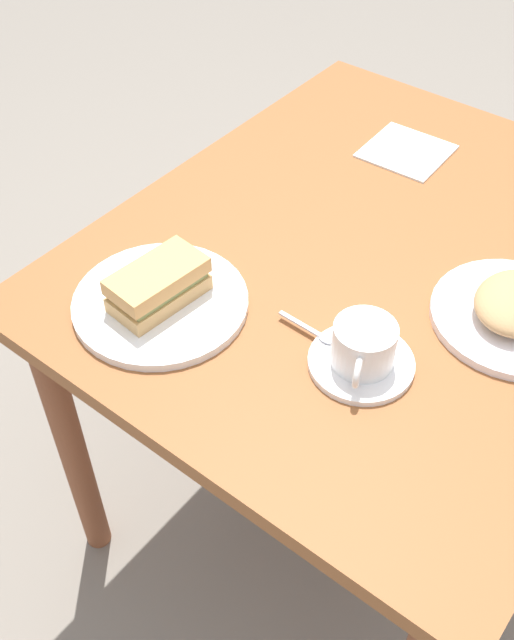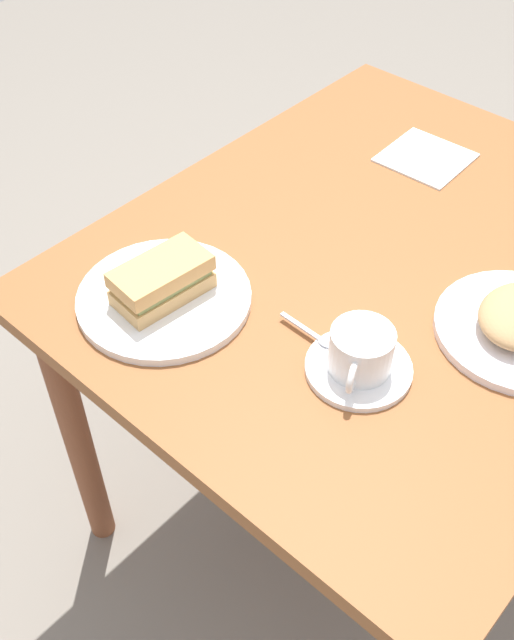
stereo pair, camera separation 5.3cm
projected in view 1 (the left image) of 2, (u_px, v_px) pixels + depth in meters
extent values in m
plane|color=slate|center=(345.00, 488.00, 1.75)|extent=(6.00, 6.00, 0.00)
cube|color=brown|center=(382.00, 256.00, 1.24)|extent=(1.02, 0.86, 0.03)
cylinder|color=brown|center=(334.00, 219.00, 1.90)|extent=(0.05, 0.05, 0.70)
cylinder|color=brown|center=(72.00, 446.00, 1.41)|extent=(0.05, 0.05, 0.70)
cylinder|color=white|center=(161.00, 303.00, 1.13)|extent=(0.27, 0.27, 0.01)
cube|color=tan|center=(159.00, 293.00, 1.12)|extent=(0.15, 0.09, 0.03)
cube|color=olive|center=(158.00, 285.00, 1.10)|extent=(0.14, 0.09, 0.01)
cube|color=tan|center=(157.00, 276.00, 1.09)|extent=(0.15, 0.09, 0.03)
cylinder|color=white|center=(361.00, 363.00, 1.05)|extent=(0.15, 0.15, 0.01)
cylinder|color=white|center=(364.00, 344.00, 1.02)|extent=(0.09, 0.09, 0.07)
cylinder|color=#9E7A56|center=(366.00, 330.00, 1.00)|extent=(0.08, 0.08, 0.01)
torus|color=white|center=(358.00, 372.00, 0.99)|extent=(0.05, 0.03, 0.05)
cube|color=silver|center=(301.00, 324.00, 1.09)|extent=(0.01, 0.08, 0.00)
ellipsoid|color=silver|center=(327.00, 339.00, 1.07)|extent=(0.02, 0.03, 0.01)
cylinder|color=white|center=(514.00, 317.00, 1.11)|extent=(0.25, 0.25, 0.01)
cube|color=white|center=(406.00, 151.00, 1.43)|extent=(0.15, 0.15, 0.00)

